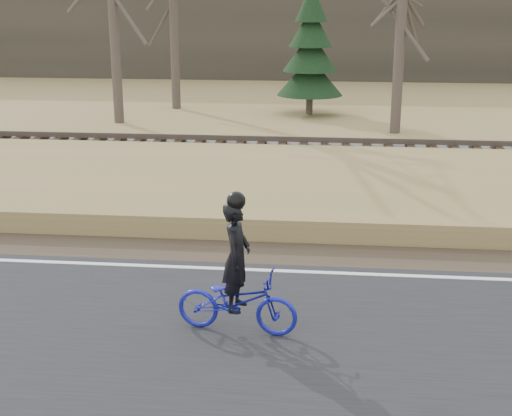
# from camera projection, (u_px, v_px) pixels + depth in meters

# --- Properties ---
(embankment) EXTENTS (120.00, 5.00, 0.44)m
(embankment) POSITION_uv_depth(u_px,v_px,m) (486.00, 204.00, 15.69)
(embankment) COLOR #96754C
(embankment) RESTS_ON ground
(ballast) EXTENTS (120.00, 3.00, 0.45)m
(ballast) POSITION_uv_depth(u_px,v_px,m) (457.00, 164.00, 19.30)
(ballast) COLOR slate
(ballast) RESTS_ON ground
(railroad) EXTENTS (120.00, 2.40, 0.29)m
(railroad) POSITION_uv_depth(u_px,v_px,m) (458.00, 153.00, 19.21)
(railroad) COLOR black
(railroad) RESTS_ON ballast
(treeline_backdrop) EXTENTS (120.00, 4.00, 6.00)m
(treeline_backdrop) POSITION_uv_depth(u_px,v_px,m) (395.00, 23.00, 39.42)
(treeline_backdrop) COLOR #383328
(treeline_backdrop) RESTS_ON ground
(cyclist) EXTENTS (1.80, 0.82, 2.07)m
(cyclist) POSITION_uv_depth(u_px,v_px,m) (237.00, 289.00, 9.99)
(cyclist) COLOR #161A9B
(cyclist) RESTS_ON road
(bare_tree_far_left) EXTENTS (0.36, 0.36, 8.50)m
(bare_tree_far_left) POSITION_uv_depth(u_px,v_px,m) (113.00, 5.00, 25.41)
(bare_tree_far_left) COLOR #50443B
(bare_tree_far_left) RESTS_ON ground
(bare_tree_left) EXTENTS (0.36, 0.36, 8.06)m
(bare_tree_left) POSITION_uv_depth(u_px,v_px,m) (173.00, 9.00, 28.71)
(bare_tree_left) COLOR #50443B
(bare_tree_left) RESTS_ON ground
(bare_tree_near_left) EXTENTS (0.36, 0.36, 7.17)m
(bare_tree_near_left) POSITION_uv_depth(u_px,v_px,m) (401.00, 26.00, 23.67)
(bare_tree_near_left) COLOR #50443B
(bare_tree_near_left) RESTS_ON ground
(conifer) EXTENTS (2.60, 2.60, 5.07)m
(conifer) POSITION_uv_depth(u_px,v_px,m) (310.00, 53.00, 27.75)
(conifer) COLOR #50443B
(conifer) RESTS_ON ground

